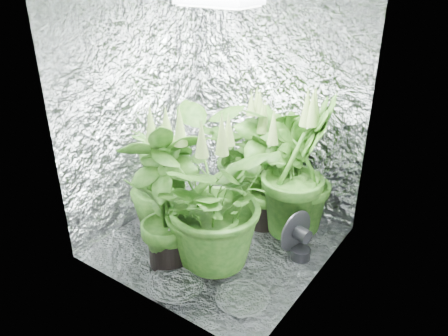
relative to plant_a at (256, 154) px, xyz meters
name	(u,v)px	position (x,y,z in m)	size (l,w,h in m)	color
ground	(220,242)	(0.07, -0.64, -0.52)	(1.60, 1.60, 0.00)	white
walls	(220,124)	(0.07, -0.64, 0.48)	(1.62, 1.62, 2.00)	white
plant_a	(256,154)	(0.00, 0.00, 0.00)	(1.17, 1.17, 1.09)	black
plant_b	(265,172)	(0.22, -0.22, -0.03)	(0.72, 0.72, 1.07)	black
plant_c	(299,169)	(0.49, -0.17, 0.06)	(0.73, 0.73, 1.23)	black
plant_d	(158,182)	(-0.47, -0.74, -0.10)	(0.64, 0.64, 0.92)	black
plant_e	(207,198)	(0.17, -0.92, 0.05)	(1.11, 1.11, 1.18)	black
plant_f	(166,196)	(-0.08, -1.07, 0.05)	(0.84, 0.84, 1.22)	black
circulation_fan	(298,239)	(0.66, -0.46, -0.36)	(0.18, 0.32, 0.38)	black
plant_label	(172,233)	(-0.02, -1.10, -0.22)	(0.05, 0.01, 0.07)	white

